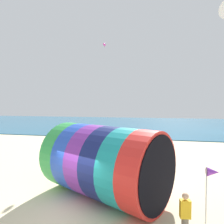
{
  "coord_description": "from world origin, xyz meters",
  "views": [
    {
      "loc": [
        3.47,
        -8.24,
        4.85
      ],
      "look_at": [
        0.98,
        3.65,
        4.33
      ],
      "focal_mm": 32.0,
      "sensor_mm": 36.0,
      "label": 1
    }
  ],
  "objects_px": {
    "kite_handler": "(185,217)",
    "kite_magenta_parafoil": "(104,45)",
    "beach_flag": "(212,174)",
    "giant_inflatable_tube": "(104,162)",
    "bystander_near_water": "(163,157)"
  },
  "relations": [
    {
      "from": "kite_handler",
      "to": "bystander_near_water",
      "type": "distance_m",
      "value": 8.07
    },
    {
      "from": "bystander_near_water",
      "to": "beach_flag",
      "type": "distance_m",
      "value": 7.32
    },
    {
      "from": "kite_magenta_parafoil",
      "to": "beach_flag",
      "type": "height_order",
      "value": "kite_magenta_parafoil"
    },
    {
      "from": "giant_inflatable_tube",
      "to": "bystander_near_water",
      "type": "distance_m",
      "value": 6.34
    },
    {
      "from": "kite_handler",
      "to": "kite_magenta_parafoil",
      "type": "relative_size",
      "value": 2.39
    },
    {
      "from": "giant_inflatable_tube",
      "to": "bystander_near_water",
      "type": "relative_size",
      "value": 4.47
    },
    {
      "from": "kite_magenta_parafoil",
      "to": "kite_handler",
      "type": "bearing_deg",
      "value": -65.18
    },
    {
      "from": "giant_inflatable_tube",
      "to": "beach_flag",
      "type": "height_order",
      "value": "giant_inflatable_tube"
    },
    {
      "from": "bystander_near_water",
      "to": "beach_flag",
      "type": "height_order",
      "value": "beach_flag"
    },
    {
      "from": "giant_inflatable_tube",
      "to": "kite_handler",
      "type": "bearing_deg",
      "value": -36.92
    },
    {
      "from": "giant_inflatable_tube",
      "to": "beach_flag",
      "type": "distance_m",
      "value": 5.0
    },
    {
      "from": "bystander_near_water",
      "to": "beach_flag",
      "type": "bearing_deg",
      "value": -77.91
    },
    {
      "from": "kite_handler",
      "to": "bystander_near_water",
      "type": "bearing_deg",
      "value": 92.72
    },
    {
      "from": "bystander_near_water",
      "to": "giant_inflatable_tube",
      "type": "bearing_deg",
      "value": -120.72
    },
    {
      "from": "kite_handler",
      "to": "beach_flag",
      "type": "xyz_separation_m",
      "value": [
        1.13,
        1.02,
        1.22
      ]
    }
  ]
}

